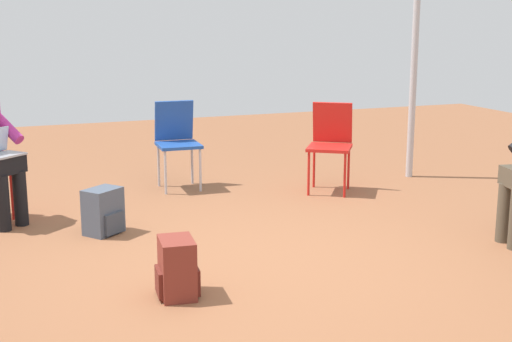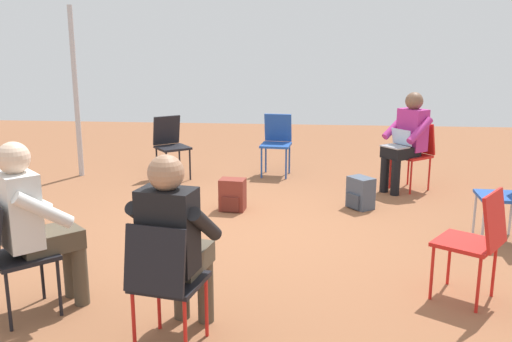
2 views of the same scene
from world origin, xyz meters
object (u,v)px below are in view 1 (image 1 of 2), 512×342
object	(u,v)px
chair_northwest	(331,140)
backpack_by_empty_chair	(103,214)
backpack_near_laptop_user	(177,271)
chair_west	(177,138)

from	to	relation	value
chair_northwest	backpack_by_empty_chair	world-z (taller)	chair_northwest
backpack_near_laptop_user	backpack_by_empty_chair	world-z (taller)	same
chair_northwest	backpack_by_empty_chair	xyz separation A→B (m)	(0.62, -2.28, -0.34)
chair_northwest	backpack_by_empty_chair	size ratio (longest dim) A/B	2.36
chair_northwest	backpack_near_laptop_user	distance (m)	2.94
chair_west	backpack_near_laptop_user	bearing A→B (deg)	77.58
chair_northwest	chair_west	size ratio (longest dim) A/B	1.00
chair_west	backpack_by_empty_chair	size ratio (longest dim) A/B	2.36
chair_northwest	backpack_near_laptop_user	world-z (taller)	chair_northwest
backpack_near_laptop_user	chair_northwest	bearing A→B (deg)	134.83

